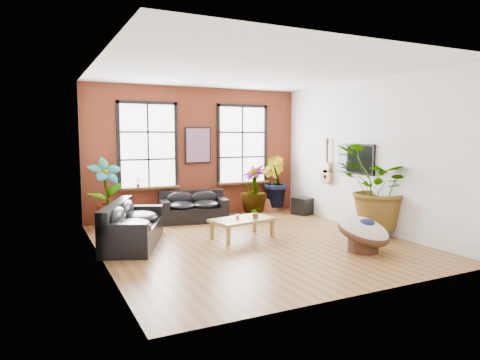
# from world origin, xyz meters

# --- Properties ---
(room) EXTENTS (6.04, 6.54, 3.54)m
(room) POSITION_xyz_m (0.00, 0.15, 1.75)
(room) COLOR brown
(room) RESTS_ON ground
(sofa_back) EXTENTS (1.81, 1.09, 0.78)m
(sofa_back) POSITION_xyz_m (-0.35, 2.62, 0.35)
(sofa_back) COLOR black
(sofa_back) RESTS_ON ground
(sofa_left) EXTENTS (1.69, 2.36, 0.86)m
(sofa_left) POSITION_xyz_m (-2.31, 0.91, 0.39)
(sofa_left) COLOR black
(sofa_left) RESTS_ON ground
(coffee_table) EXTENTS (1.46, 1.01, 0.52)m
(coffee_table) POSITION_xyz_m (-0.03, 0.44, 0.38)
(coffee_table) COLOR olive
(coffee_table) RESTS_ON ground
(papasan_chair) EXTENTS (1.28, 1.28, 0.75)m
(papasan_chair) POSITION_xyz_m (1.57, -1.55, 0.39)
(papasan_chair) COLOR #422717
(papasan_chair) RESTS_ON ground
(poster) EXTENTS (0.74, 0.06, 0.98)m
(poster) POSITION_xyz_m (0.00, 3.18, 1.95)
(poster) COLOR black
(poster) RESTS_ON room
(tv_wall_unit) EXTENTS (0.13, 1.86, 1.20)m
(tv_wall_unit) POSITION_xyz_m (2.93, 0.60, 1.54)
(tv_wall_unit) COLOR black
(tv_wall_unit) RESTS_ON room
(media_box) EXTENTS (0.69, 0.63, 0.47)m
(media_box) POSITION_xyz_m (2.79, 2.20, 0.24)
(media_box) COLOR black
(media_box) RESTS_ON ground
(pot_back_left) EXTENTS (0.64, 0.64, 0.37)m
(pot_back_left) POSITION_xyz_m (-2.51, 2.70, 0.18)
(pot_back_left) COLOR brown
(pot_back_left) RESTS_ON ground
(pot_back_right) EXTENTS (0.69, 0.69, 0.39)m
(pot_back_right) POSITION_xyz_m (2.21, 2.96, 0.20)
(pot_back_right) COLOR brown
(pot_back_right) RESTS_ON ground
(pot_right_wall) EXTENTS (0.53, 0.53, 0.36)m
(pot_right_wall) POSITION_xyz_m (2.70, -0.72, 0.18)
(pot_right_wall) COLOR brown
(pot_right_wall) RESTS_ON ground
(pot_mid) EXTENTS (0.60, 0.60, 0.33)m
(pot_mid) POSITION_xyz_m (1.32, 2.43, 0.17)
(pot_mid) COLOR brown
(pot_mid) RESTS_ON ground
(floor_plant_back_left) EXTENTS (0.93, 0.75, 1.56)m
(floor_plant_back_left) POSITION_xyz_m (-2.50, 2.67, 0.93)
(floor_plant_back_left) COLOR #245115
(floor_plant_back_left) RESTS_ON ground
(floor_plant_back_right) EXTENTS (0.88, 0.98, 1.50)m
(floor_plant_back_right) POSITION_xyz_m (2.23, 2.93, 0.90)
(floor_plant_back_right) COLOR #245115
(floor_plant_back_right) RESTS_ON ground
(floor_plant_right_wall) EXTENTS (1.95, 1.78, 1.87)m
(floor_plant_right_wall) POSITION_xyz_m (2.70, -0.71, 1.09)
(floor_plant_right_wall) COLOR #245115
(floor_plant_right_wall) RESTS_ON ground
(floor_plant_mid) EXTENTS (0.91, 0.91, 1.28)m
(floor_plant_mid) POSITION_xyz_m (1.31, 2.44, 0.78)
(floor_plant_mid) COLOR #245115
(floor_plant_mid) RESTS_ON ground
(table_plant) EXTENTS (0.26, 0.24, 0.25)m
(table_plant) POSITION_xyz_m (0.24, 0.31, 0.55)
(table_plant) COLOR #245115
(table_plant) RESTS_ON coffee_table
(sill_plant_left) EXTENTS (0.17, 0.17, 0.27)m
(sill_plant_left) POSITION_xyz_m (-1.65, 3.13, 1.04)
(sill_plant_left) COLOR #245115
(sill_plant_left) RESTS_ON room
(sill_plant_right) EXTENTS (0.19, 0.19, 0.27)m
(sill_plant_right) POSITION_xyz_m (1.70, 3.13, 1.04)
(sill_plant_right) COLOR #245115
(sill_plant_right) RESTS_ON room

